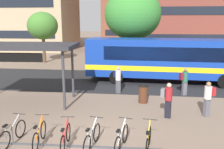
# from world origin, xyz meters

# --- Properties ---
(ground) EXTENTS (200.00, 200.00, 0.00)m
(ground) POSITION_xyz_m (0.00, 0.00, 0.00)
(ground) COLOR #7A6656
(bus_lane_asphalt) EXTENTS (80.00, 7.20, 0.01)m
(bus_lane_asphalt) POSITION_xyz_m (0.00, 10.21, 0.00)
(bus_lane_asphalt) COLOR #232326
(bus_lane_asphalt) RESTS_ON ground
(city_bus) EXTENTS (12.13, 3.11, 3.20)m
(city_bus) POSITION_xyz_m (3.81, 10.22, 1.78)
(city_bus) COLOR #14389E
(city_bus) RESTS_ON ground
(bike_rack) EXTENTS (6.95, 0.34, 0.70)m
(bike_rack) POSITION_xyz_m (-0.82, -0.06, 0.09)
(bike_rack) COLOR #47474C
(bike_rack) RESTS_ON ground
(parked_bicycle_silver_1) EXTENTS (0.52, 1.72, 0.99)m
(parked_bicycle_silver_1) POSITION_xyz_m (-2.84, -0.04, 0.38)
(parked_bicycle_silver_1) COLOR black
(parked_bicycle_silver_1) RESTS_ON ground
(parked_bicycle_orange_2) EXTENTS (0.52, 1.72, 0.99)m
(parked_bicycle_orange_2) POSITION_xyz_m (-1.81, -0.03, 0.38)
(parked_bicycle_orange_2) COLOR black
(parked_bicycle_orange_2) RESTS_ON ground
(parked_bicycle_red_3) EXTENTS (0.52, 1.72, 0.99)m
(parked_bicycle_red_3) POSITION_xyz_m (-0.80, -0.12, 0.38)
(parked_bicycle_red_3) COLOR black
(parked_bicycle_red_3) RESTS_ON ground
(parked_bicycle_white_4) EXTENTS (0.52, 1.71, 0.99)m
(parked_bicycle_white_4) POSITION_xyz_m (0.15, -0.02, 0.38)
(parked_bicycle_white_4) COLOR black
(parked_bicycle_white_4) RESTS_ON ground
(parked_bicycle_white_5) EXTENTS (0.55, 1.70, 0.99)m
(parked_bicycle_white_5) POSITION_xyz_m (1.21, 0.03, 0.38)
(parked_bicycle_white_5) COLOR black
(parked_bicycle_white_5) RESTS_ON ground
(parked_bicycle_yellow_6) EXTENTS (0.52, 1.72, 0.99)m
(parked_bicycle_yellow_6) POSITION_xyz_m (2.15, -0.00, 0.38)
(parked_bicycle_yellow_6) COLOR black
(parked_bicycle_yellow_6) RESTS_ON ground
(transit_shelter) EXTENTS (6.34, 3.38, 3.28)m
(transit_shelter) POSITION_xyz_m (-4.74, 4.47, 3.07)
(transit_shelter) COLOR #38383D
(transit_shelter) RESTS_ON ground
(commuter_red_pack_0) EXTENTS (0.61, 0.52, 1.71)m
(commuter_red_pack_0) POSITION_xyz_m (5.05, 3.57, 0.99)
(commuter_red_pack_0) COLOR #565660
(commuter_red_pack_0) RESTS_ON ground
(commuter_grey_pack_1) EXTENTS (0.59, 0.47, 1.70)m
(commuter_grey_pack_1) POSITION_xyz_m (3.12, 3.17, 0.98)
(commuter_grey_pack_1) COLOR black
(commuter_grey_pack_1) RESTS_ON ground
(commuter_navy_pack_2) EXTENTS (0.57, 0.60, 1.72)m
(commuter_navy_pack_2) POSITION_xyz_m (0.43, 6.94, 0.99)
(commuter_navy_pack_2) COLOR #565660
(commuter_navy_pack_2) RESTS_ON ground
(commuter_maroon_pack_3) EXTENTS (0.60, 0.48, 1.70)m
(commuter_maroon_pack_3) POSITION_xyz_m (4.51, 6.94, 0.98)
(commuter_maroon_pack_3) COLOR #565660
(commuter_maroon_pack_3) RESTS_ON ground
(trash_bin) EXTENTS (0.55, 0.55, 1.03)m
(trash_bin) POSITION_xyz_m (2.02, 5.24, 0.52)
(trash_bin) COLOR #4C2819
(trash_bin) RESTS_ON ground
(street_tree_0) EXTENTS (3.23, 3.23, 5.45)m
(street_tree_0) POSITION_xyz_m (-8.66, 17.57, 3.96)
(street_tree_0) COLOR brown
(street_tree_0) RESTS_ON ground
(street_tree_1) EXTENTS (4.96, 4.96, 7.31)m
(street_tree_1) POSITION_xyz_m (1.05, 14.26, 5.06)
(street_tree_1) COLOR brown
(street_tree_1) RESTS_ON ground
(building_centre_block) EXTENTS (14.33, 10.78, 11.44)m
(building_centre_block) POSITION_xyz_m (1.26, 44.55, 5.72)
(building_centre_block) COLOR brown
(building_centre_block) RESTS_ON ground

